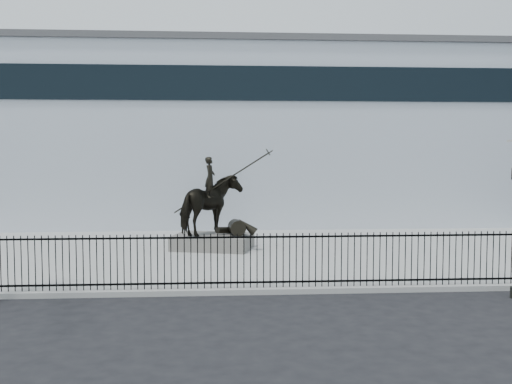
{
  "coord_description": "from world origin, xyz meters",
  "views": [
    {
      "loc": [
        -0.98,
        -14.9,
        3.91
      ],
      "look_at": [
        0.46,
        6.0,
        2.45
      ],
      "focal_mm": 42.0,
      "sensor_mm": 36.0,
      "label": 1
    }
  ],
  "objects": [
    {
      "name": "ground",
      "position": [
        0.0,
        0.0,
        0.0
      ],
      "size": [
        120.0,
        120.0,
        0.0
      ],
      "primitive_type": "plane",
      "color": "black",
      "rests_on": "ground"
    },
    {
      "name": "picket_fence",
      "position": [
        0.0,
        1.25,
        0.9
      ],
      "size": [
        22.1,
        0.1,
        1.5
      ],
      "color": "black",
      "rests_on": "plaza"
    },
    {
      "name": "statue_plinth",
      "position": [
        -1.08,
        7.82,
        0.42
      ],
      "size": [
        3.29,
        2.65,
        0.54
      ],
      "primitive_type": "cube",
      "rotation": [
        0.0,
        0.0,
        -0.26
      ],
      "color": "#5A5852",
      "rests_on": "plaza"
    },
    {
      "name": "equestrian_statue",
      "position": [
        -1.03,
        7.81,
        1.82
      ],
      "size": [
        3.59,
        2.7,
        3.13
      ],
      "rotation": [
        0.0,
        0.0,
        -0.26
      ],
      "color": "black",
      "rests_on": "statue_plinth"
    },
    {
      "name": "building",
      "position": [
        0.0,
        20.0,
        4.5
      ],
      "size": [
        44.0,
        14.0,
        9.0
      ],
      "primitive_type": "cube",
      "color": "silver",
      "rests_on": "ground"
    },
    {
      "name": "plaza",
      "position": [
        0.0,
        7.0,
        0.07
      ],
      "size": [
        30.0,
        12.0,
        0.15
      ],
      "primitive_type": "cube",
      "color": "#989896",
      "rests_on": "ground"
    }
  ]
}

